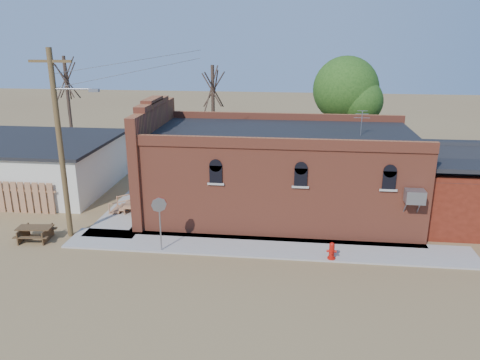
# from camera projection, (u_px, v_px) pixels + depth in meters

# --- Properties ---
(ground) EXTENTS (120.00, 120.00, 0.00)m
(ground) POSITION_uv_depth(u_px,v_px,m) (232.00, 255.00, 21.14)
(ground) COLOR olive
(ground) RESTS_ON ground
(sidewalk_south) EXTENTS (19.00, 2.20, 0.08)m
(sidewalk_south) POSITION_uv_depth(u_px,v_px,m) (266.00, 247.00, 21.81)
(sidewalk_south) COLOR #9E9991
(sidewalk_south) RESTS_ON ground
(sidewalk_west) EXTENTS (2.60, 10.00, 0.08)m
(sidewalk_west) POSITION_uv_depth(u_px,v_px,m) (139.00, 203.00, 27.49)
(sidewalk_west) COLOR #9E9991
(sidewalk_west) RESTS_ON ground
(brick_bar) EXTENTS (16.40, 7.97, 6.30)m
(brick_bar) POSITION_uv_depth(u_px,v_px,m) (275.00, 172.00, 25.45)
(brick_bar) COLOR #A44A32
(brick_bar) RESTS_ON ground
(red_shed) EXTENTS (5.40, 6.40, 4.30)m
(red_shed) POSITION_uv_depth(u_px,v_px,m) (463.00, 180.00, 24.39)
(red_shed) COLOR #541A0E
(red_shed) RESTS_ON ground
(wood_fence) EXTENTS (5.20, 0.10, 1.80)m
(wood_fence) POSITION_uv_depth(u_px,v_px,m) (12.00, 197.00, 25.86)
(wood_fence) COLOR #9A6A45
(wood_fence) RESTS_ON ground
(utility_pole) EXTENTS (3.12, 0.26, 9.00)m
(utility_pole) POSITION_uv_depth(u_px,v_px,m) (61.00, 141.00, 21.72)
(utility_pole) COLOR brown
(utility_pole) RESTS_ON ground
(tree_bare_near) EXTENTS (2.80, 2.80, 7.65)m
(tree_bare_near) POSITION_uv_depth(u_px,v_px,m) (213.00, 88.00, 31.96)
(tree_bare_near) COLOR #443226
(tree_bare_near) RESTS_ON ground
(tree_bare_far) EXTENTS (2.80, 2.80, 8.16)m
(tree_bare_far) POSITION_uv_depth(u_px,v_px,m) (66.00, 79.00, 34.00)
(tree_bare_far) COLOR #443226
(tree_bare_far) RESTS_ON ground
(tree_leafy) EXTENTS (4.40, 4.40, 8.15)m
(tree_leafy) POSITION_uv_depth(u_px,v_px,m) (346.00, 89.00, 31.46)
(tree_leafy) COLOR #443226
(tree_leafy) RESTS_ON ground
(fire_hydrant) EXTENTS (0.46, 0.44, 0.79)m
(fire_hydrant) POSITION_uv_depth(u_px,v_px,m) (332.00, 251.00, 20.50)
(fire_hydrant) COLOR #B5120A
(fire_hydrant) RESTS_ON sidewalk_south
(stop_sign) EXTENTS (0.64, 0.37, 2.56)m
(stop_sign) POSITION_uv_depth(u_px,v_px,m) (159.00, 210.00, 20.87)
(stop_sign) COLOR gray
(stop_sign) RESTS_ON sidewalk_south
(trash_barrel) EXTENTS (0.68, 0.68, 0.85)m
(trash_barrel) POSITION_uv_depth(u_px,v_px,m) (142.00, 198.00, 26.95)
(trash_barrel) COLOR navy
(trash_barrel) RESTS_ON sidewalk_west
(picnic_table) EXTENTS (1.75, 1.38, 0.68)m
(picnic_table) POSITION_uv_depth(u_px,v_px,m) (35.00, 232.00, 22.53)
(picnic_table) COLOR #4B341E
(picnic_table) RESTS_ON ground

